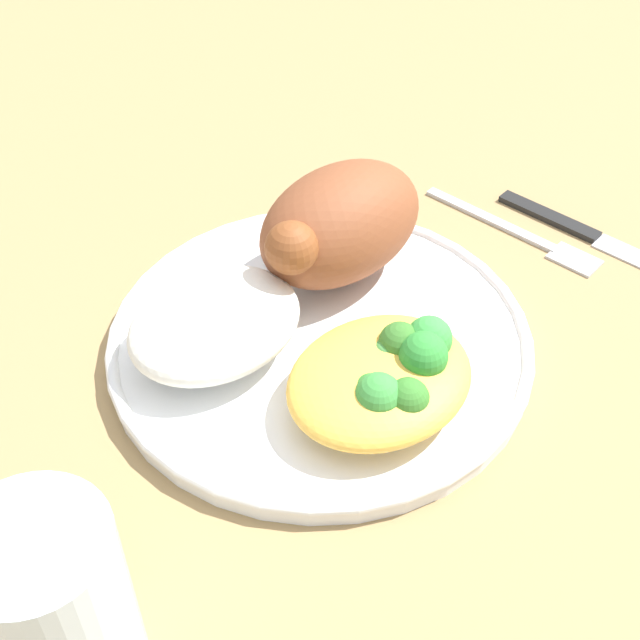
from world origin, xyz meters
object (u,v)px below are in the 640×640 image
plate (320,340)px  mac_cheese_with_broccoli (386,376)px  knife (596,236)px  water_glass (53,607)px  rice_pile (215,323)px  fork (520,232)px  roasted_chicken (339,225)px

plate → mac_cheese_with_broccoli: bearing=81.8°
mac_cheese_with_broccoli → knife: bearing=-176.9°
plate → water_glass: water_glass is taller
rice_pile → mac_cheese_with_broccoli: (-0.04, 0.10, -0.00)m
fork → knife: bearing=130.8°
rice_pile → fork: size_ratio=0.76×
plate → rice_pile: rice_pile is taller
fork → mac_cheese_with_broccoli: bearing=15.3°
plate → rice_pile: (0.05, -0.03, 0.03)m
mac_cheese_with_broccoli → rice_pile: bearing=-65.3°
mac_cheese_with_broccoli → roasted_chicken: bearing=-120.2°
roasted_chicken → mac_cheese_with_broccoli: (0.06, 0.10, -0.02)m
roasted_chicken → water_glass: size_ratio=1.27×
rice_pile → fork: 0.25m
fork → water_glass: water_glass is taller
fork → knife: knife is taller
roasted_chicken → fork: bearing=161.2°
plate → mac_cheese_with_broccoli: (0.01, 0.06, 0.02)m
fork → rice_pile: bearing=-10.3°
fork → knife: (-0.04, 0.04, 0.00)m
plate → water_glass: size_ratio=2.64×
mac_cheese_with_broccoli → water_glass: size_ratio=1.13×
knife → water_glass: water_glass is taller
plate → fork: plate is taller
plate → knife: size_ratio=1.37×
roasted_chicken → fork: roasted_chicken is taller
mac_cheese_with_broccoli → water_glass: water_glass is taller
plate → roasted_chicken: 0.08m
plate → roasted_chicken: bearing=-143.8°
rice_pile → mac_cheese_with_broccoli: bearing=114.7°
roasted_chicken → fork: size_ratio=0.88×
roasted_chicken → water_glass: water_glass is taller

